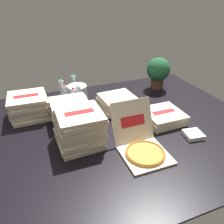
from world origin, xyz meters
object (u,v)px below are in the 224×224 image
pizza_stack_left_far (162,116)px  water_bottle_0 (79,95)px  potted_plant (158,71)px  napkin_pile (193,135)px  pizza_stack_center_far (71,111)px  ice_bucket (77,91)px  water_bottle_1 (65,95)px  pizza_stack_left_near (118,102)px  pizza_stack_right_far (79,128)px  water_bottle_4 (62,89)px  open_pizza_box (142,145)px  water_bottle_3 (74,98)px  water_bottle_2 (74,84)px  pizza_stack_left_mid (29,106)px

pizza_stack_left_far → water_bottle_0: 1.09m
potted_plant → napkin_pile: bearing=-104.1°
pizza_stack_center_far → ice_bucket: 0.60m
ice_bucket → water_bottle_1: (-0.19, -0.13, 0.04)m
pizza_stack_left_near → pizza_stack_right_far: bearing=-138.7°
water_bottle_4 → pizza_stack_left_near: bearing=-43.4°
open_pizza_box → water_bottle_3: size_ratio=2.25×
pizza_stack_right_far → water_bottle_0: 0.86m
ice_bucket → water_bottle_4: (-0.20, 0.07, 0.04)m
pizza_stack_left_far → water_bottle_2: (-0.74, 1.16, 0.06)m
pizza_stack_left_far → napkin_pile: (0.13, -0.38, -0.03)m
water_bottle_0 → napkin_pile: size_ratio=1.47×
pizza_stack_right_far → pizza_stack_center_far: 0.48m
open_pizza_box → potted_plant: (0.91, 1.24, 0.19)m
pizza_stack_left_mid → water_bottle_4: 0.59m
pizza_stack_center_far → potted_plant: 1.47m
open_pizza_box → pizza_stack_left_near: size_ratio=1.24×
water_bottle_2 → water_bottle_1: bearing=-120.3°
pizza_stack_center_far → open_pizza_box: bearing=-59.1°
water_bottle_4 → pizza_stack_center_far: bearing=-91.5°
pizza_stack_right_far → water_bottle_3: bearing=81.1°
water_bottle_3 → potted_plant: (1.28, 0.14, 0.14)m
potted_plant → pizza_stack_left_near: bearing=-154.7°
pizza_stack_left_far → pizza_stack_right_far: size_ratio=0.95×
ice_bucket → water_bottle_4: bearing=159.7°
pizza_stack_center_far → water_bottle_0: bearing=63.2°
pizza_stack_left_far → water_bottle_4: water_bottle_4 is taller
pizza_stack_left_mid → pizza_stack_left_far: bearing=-25.3°
pizza_stack_left_near → pizza_stack_left_mid: (-1.04, 0.18, 0.06)m
pizza_stack_left_far → water_bottle_0: (-0.77, 0.76, 0.06)m
ice_bucket → water_bottle_3: 0.28m
water_bottle_0 → water_bottle_4: (-0.16, 0.27, 0.00)m
pizza_stack_left_mid → water_bottle_2: (0.64, 0.50, -0.01)m
pizza_stack_left_mid → water_bottle_1: (0.46, 0.18, -0.01)m
pizza_stack_left_mid → potted_plant: bearing=6.0°
pizza_stack_left_far → napkin_pile: 0.40m
pizza_stack_left_near → napkin_pile: bearing=-60.9°
water_bottle_2 → water_bottle_4: size_ratio=1.00×
water_bottle_4 → water_bottle_3: bearing=-74.5°
water_bottle_4 → potted_plant: (1.37, -0.19, 0.14)m
water_bottle_1 → napkin_pile: 1.62m
pizza_stack_left_mid → water_bottle_2: pizza_stack_left_mid is taller
pizza_stack_left_far → water_bottle_2: 1.37m
open_pizza_box → napkin_pile: (0.60, 0.02, -0.05)m
pizza_stack_right_far → water_bottle_0: (0.19, 0.83, -0.05)m
water_bottle_2 → water_bottle_4: (-0.20, -0.12, 0.00)m
open_pizza_box → pizza_stack_right_far: size_ratio=1.26×
pizza_stack_center_far → water_bottle_2: water_bottle_2 is taller
pizza_stack_left_far → napkin_pile: bearing=-71.2°
ice_bucket → water_bottle_4: water_bottle_4 is taller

